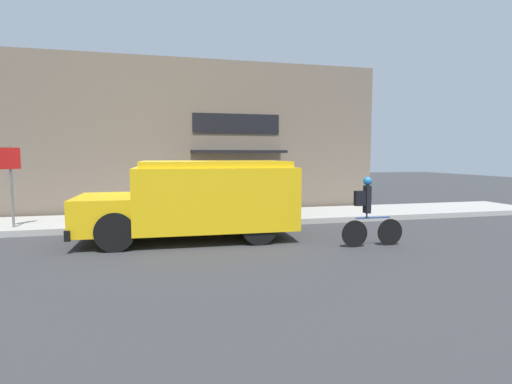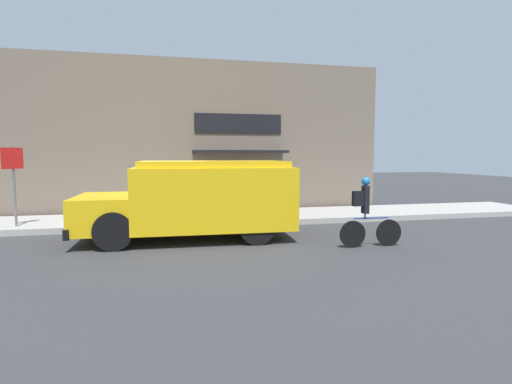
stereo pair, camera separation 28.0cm
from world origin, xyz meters
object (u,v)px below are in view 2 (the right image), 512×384
object	(u,v)px
school_bus	(198,198)
stop_sign_post	(13,173)
cyclist	(367,213)
trash_bin	(220,199)

from	to	relation	value
school_bus	stop_sign_post	distance (m)	5.44
cyclist	trash_bin	xyz separation A→B (m)	(-2.79, 5.60, -0.20)
cyclist	trash_bin	world-z (taller)	cyclist
school_bus	stop_sign_post	size ratio (longest dim) A/B	2.42
cyclist	stop_sign_post	xyz separation A→B (m)	(-8.92, 3.88, 0.90)
stop_sign_post	trash_bin	distance (m)	6.46
trash_bin	school_bus	bearing A→B (deg)	-106.54
school_bus	cyclist	xyz separation A→B (m)	(3.88, -1.93, -0.27)
school_bus	trash_bin	bearing A→B (deg)	75.18
school_bus	cyclist	distance (m)	4.34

